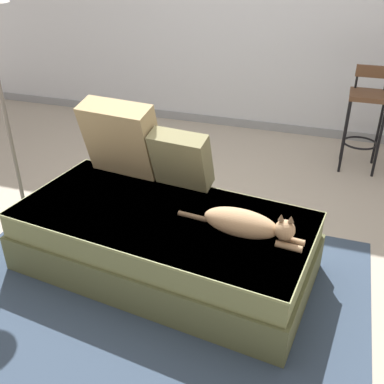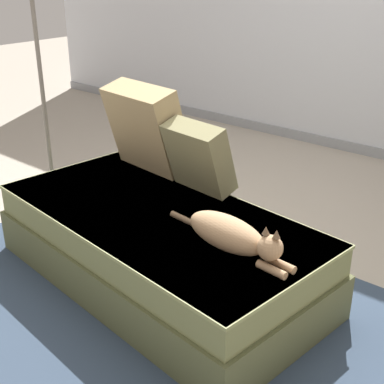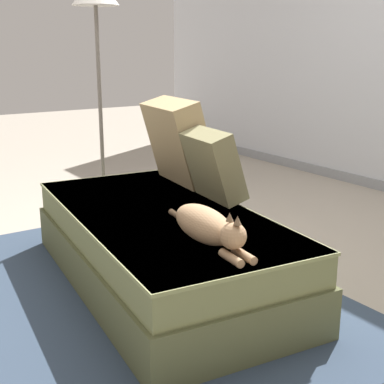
{
  "view_description": "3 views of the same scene",
  "coord_description": "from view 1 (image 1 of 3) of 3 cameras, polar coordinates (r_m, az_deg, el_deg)",
  "views": [
    {
      "loc": [
        0.89,
        -2.49,
        1.81
      ],
      "look_at": [
        0.15,
        -0.3,
        0.53
      ],
      "focal_mm": 42.0,
      "sensor_mm": 36.0,
      "label": 1
    },
    {
      "loc": [
        1.7,
        -2.16,
        1.6
      ],
      "look_at": [
        0.15,
        -0.3,
        0.53
      ],
      "focal_mm": 50.0,
      "sensor_mm": 36.0,
      "label": 2
    },
    {
      "loc": [
        2.3,
        -1.74,
        1.23
      ],
      "look_at": [
        0.15,
        -0.3,
        0.53
      ],
      "focal_mm": 50.0,
      "sensor_mm": 36.0,
      "label": 3
    }
  ],
  "objects": [
    {
      "name": "couch",
      "position": [
        2.78,
        -3.61,
        -6.21
      ],
      "size": [
        1.88,
        1.08,
        0.41
      ],
      "color": "brown",
      "rests_on": "ground"
    },
    {
      "name": "throw_pillow_corner",
      "position": [
        3.05,
        -8.99,
        6.7
      ],
      "size": [
        0.53,
        0.36,
        0.52
      ],
      "color": "tan",
      "rests_on": "couch"
    },
    {
      "name": "cat",
      "position": [
        2.45,
        6.86,
        -4.05
      ],
      "size": [
        0.74,
        0.21,
        0.19
      ],
      "color": "tan",
      "rests_on": "couch"
    },
    {
      "name": "bar_stool_near_window",
      "position": [
        4.23,
        21.26,
        9.71
      ],
      "size": [
        0.32,
        0.32,
        0.9
      ],
      "color": "black",
      "rests_on": "ground"
    },
    {
      "name": "wall_back_panel",
      "position": [
        4.85,
        8.74,
        22.75
      ],
      "size": [
        8.0,
        0.1,
        2.6
      ],
      "primitive_type": "cube",
      "color": "silver",
      "rests_on": "ground"
    },
    {
      "name": "area_rug",
      "position": [
        2.7,
        -5.92,
        -13.22
      ],
      "size": [
        2.49,
        1.98,
        0.01
      ],
      "primitive_type": "cube",
      "color": "#334256",
      "rests_on": "ground"
    },
    {
      "name": "ground_plane",
      "position": [
        3.21,
        -0.81,
        -5.32
      ],
      "size": [
        16.0,
        16.0,
        0.0
      ],
      "primitive_type": "plane",
      "color": "#A89E8E",
      "rests_on": "ground"
    },
    {
      "name": "throw_pillow_middle",
      "position": [
        2.86,
        -1.37,
        4.14
      ],
      "size": [
        0.4,
        0.28,
        0.4
      ],
      "color": "#847F56",
      "rests_on": "couch"
    },
    {
      "name": "wall_baseboard_trim",
      "position": [
        5.09,
        7.56,
        8.53
      ],
      "size": [
        8.0,
        0.02,
        0.09
      ],
      "primitive_type": "cube",
      "color": "gray",
      "rests_on": "ground"
    }
  ]
}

